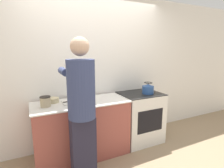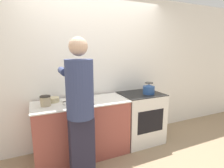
{
  "view_description": "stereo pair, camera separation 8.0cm",
  "coord_description": "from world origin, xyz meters",
  "px_view_note": "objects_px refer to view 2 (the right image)",
  "views": [
    {
      "loc": [
        -1.06,
        -2.19,
        1.66
      ],
      "look_at": [
        0.1,
        0.21,
        1.13
      ],
      "focal_mm": 28.0,
      "sensor_mm": 36.0,
      "label": 1
    },
    {
      "loc": [
        -0.99,
        -2.22,
        1.66
      ],
      "look_at": [
        0.1,
        0.21,
        1.13
      ],
      "focal_mm": 28.0,
      "sensor_mm": 36.0,
      "label": 2
    }
  ],
  "objects_px": {
    "oven": "(141,117)",
    "person": "(80,106)",
    "kettle": "(149,89)",
    "cutting_board": "(74,101)",
    "knife": "(71,101)",
    "canister_jar": "(45,101)",
    "bowl_prep": "(53,100)"
  },
  "relations": [
    {
      "from": "cutting_board",
      "to": "canister_jar",
      "type": "height_order",
      "value": "canister_jar"
    },
    {
      "from": "knife",
      "to": "person",
      "type": "bearing_deg",
      "value": -91.69
    },
    {
      "from": "bowl_prep",
      "to": "knife",
      "type": "bearing_deg",
      "value": -29.55
    },
    {
      "from": "oven",
      "to": "kettle",
      "type": "height_order",
      "value": "kettle"
    },
    {
      "from": "kettle",
      "to": "bowl_prep",
      "type": "xyz_separation_m",
      "value": [
        -1.58,
        0.23,
        -0.06
      ]
    },
    {
      "from": "kettle",
      "to": "knife",
      "type": "bearing_deg",
      "value": 175.94
    },
    {
      "from": "person",
      "to": "cutting_board",
      "type": "distance_m",
      "value": 0.53
    },
    {
      "from": "person",
      "to": "kettle",
      "type": "height_order",
      "value": "person"
    },
    {
      "from": "bowl_prep",
      "to": "canister_jar",
      "type": "bearing_deg",
      "value": -125.74
    },
    {
      "from": "person",
      "to": "knife",
      "type": "height_order",
      "value": "person"
    },
    {
      "from": "person",
      "to": "knife",
      "type": "distance_m",
      "value": 0.53
    },
    {
      "from": "person",
      "to": "kettle",
      "type": "distance_m",
      "value": 1.39
    },
    {
      "from": "cutting_board",
      "to": "kettle",
      "type": "distance_m",
      "value": 1.29
    },
    {
      "from": "knife",
      "to": "oven",
      "type": "bearing_deg",
      "value": -4.36
    },
    {
      "from": "oven",
      "to": "knife",
      "type": "distance_m",
      "value": 1.32
    },
    {
      "from": "oven",
      "to": "canister_jar",
      "type": "xyz_separation_m",
      "value": [
        -1.59,
        -0.01,
        0.51
      ]
    },
    {
      "from": "bowl_prep",
      "to": "kettle",
      "type": "bearing_deg",
      "value": -8.26
    },
    {
      "from": "cutting_board",
      "to": "bowl_prep",
      "type": "distance_m",
      "value": 0.32
    },
    {
      "from": "person",
      "to": "canister_jar",
      "type": "relative_size",
      "value": 12.45
    },
    {
      "from": "knife",
      "to": "kettle",
      "type": "height_order",
      "value": "kettle"
    },
    {
      "from": "cutting_board",
      "to": "oven",
      "type": "bearing_deg",
      "value": -0.63
    },
    {
      "from": "bowl_prep",
      "to": "canister_jar",
      "type": "xyz_separation_m",
      "value": [
        -0.12,
        -0.16,
        0.04
      ]
    },
    {
      "from": "knife",
      "to": "kettle",
      "type": "distance_m",
      "value": 1.35
    },
    {
      "from": "person",
      "to": "canister_jar",
      "type": "xyz_separation_m",
      "value": [
        -0.37,
        0.5,
        -0.03
      ]
    },
    {
      "from": "person",
      "to": "cutting_board",
      "type": "height_order",
      "value": "person"
    },
    {
      "from": "oven",
      "to": "bowl_prep",
      "type": "xyz_separation_m",
      "value": [
        -1.48,
        0.15,
        0.47
      ]
    },
    {
      "from": "oven",
      "to": "kettle",
      "type": "distance_m",
      "value": 0.55
    },
    {
      "from": "oven",
      "to": "person",
      "type": "distance_m",
      "value": 1.43
    },
    {
      "from": "cutting_board",
      "to": "kettle",
      "type": "height_order",
      "value": "kettle"
    },
    {
      "from": "oven",
      "to": "bowl_prep",
      "type": "distance_m",
      "value": 1.55
    },
    {
      "from": "bowl_prep",
      "to": "person",
      "type": "bearing_deg",
      "value": -69.18
    },
    {
      "from": "bowl_prep",
      "to": "canister_jar",
      "type": "height_order",
      "value": "canister_jar"
    }
  ]
}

